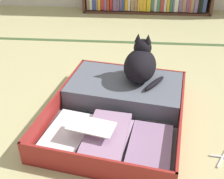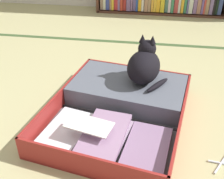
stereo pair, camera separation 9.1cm
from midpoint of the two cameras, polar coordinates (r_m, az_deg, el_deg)
ground_plane at (r=1.43m, az=-5.99°, el=-11.51°), size 10.00×10.00×0.00m
tatami_border at (r=2.56m, az=-0.94°, el=9.67°), size 4.80×0.05×0.00m
open_suitcase at (r=1.62m, az=0.18°, el=-2.96°), size 0.83×0.96×0.13m
black_cat at (r=1.67m, az=4.31°, el=5.13°), size 0.27×0.30×0.27m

